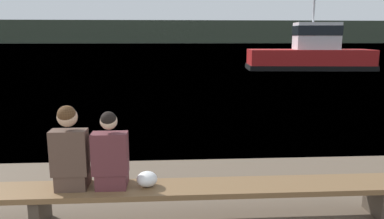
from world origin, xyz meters
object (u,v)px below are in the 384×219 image
Objects in this scene: person_right at (111,156)px; shopping_bag at (147,179)px; person_left at (70,152)px; tugboat_red at (311,55)px; bench_main at (39,195)px.

person_right is 0.51m from shopping_bag.
person_left reaches higher than shopping_bag.
person_right is 23.30m from tugboat_red.
person_left is at bearing -179.50° from person_right.
bench_main is 1.28m from shopping_bag.
tugboat_red is (10.39, 20.86, 0.15)m from person_right.
tugboat_red is at bearing 64.44° from shopping_bag.
tugboat_red reaches higher than person_left.
tugboat_red reaches higher than bench_main.
person_right is at bearing 158.47° from tugboat_red.
tugboat_red reaches higher than shopping_bag.
tugboat_red is at bearing 62.52° from person_left.
shopping_bag is 23.11m from tugboat_red.
person_left is at bearing 0.44° from bench_main.
shopping_bag is (0.88, 0.01, -0.36)m from person_left.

